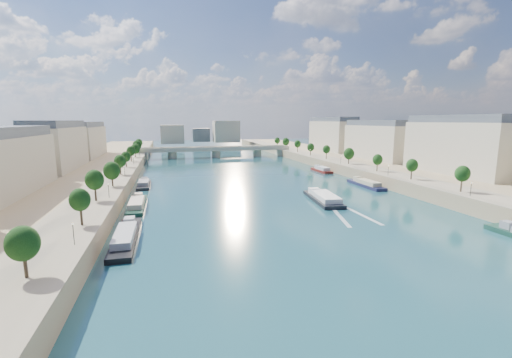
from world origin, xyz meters
TOP-DOWN VIEW (x-y plane):
  - ground at (0.00, 100.00)m, footprint 700.00×700.00m
  - quay_left at (-72.00, 100.00)m, footprint 44.00×520.00m
  - quay_right at (72.00, 100.00)m, footprint 44.00×520.00m
  - pave_left at (-57.00, 100.00)m, footprint 14.00×520.00m
  - pave_right at (57.00, 100.00)m, footprint 14.00×520.00m
  - trees_left at (-55.00, 102.00)m, footprint 4.80×268.80m
  - trees_right at (55.00, 110.00)m, footprint 4.80×268.80m
  - lamps_left at (-52.50, 90.00)m, footprint 0.36×200.36m
  - lamps_right at (52.50, 105.00)m, footprint 0.36×200.36m
  - buildings_left at (-85.00, 112.00)m, footprint 16.00×226.00m
  - buildings_right at (85.00, 112.00)m, footprint 16.00×226.00m
  - skyline at (3.19, 319.52)m, footprint 79.00×42.00m
  - bridge at (0.00, 219.17)m, footprint 112.00×12.00m
  - tour_barge at (16.35, 69.82)m, footprint 10.26×25.87m
  - wake at (16.35, 53.15)m, footprint 10.79×26.00m
  - moored_barges_left at (-45.50, 52.66)m, footprint 5.00×152.72m
  - moored_barges_right at (45.50, 53.58)m, footprint 5.00×164.37m

SIDE VIEW (x-z plane):
  - ground at x=0.00m, z-range 0.00..0.00m
  - wake at x=16.35m, z-range 0.00..0.04m
  - moored_barges_left at x=-45.50m, z-range -0.96..2.64m
  - moored_barges_right at x=45.50m, z-range -0.96..2.64m
  - tour_barge at x=16.35m, z-range -0.90..2.70m
  - quay_left at x=-72.00m, z-range 0.00..5.00m
  - quay_right at x=72.00m, z-range 0.00..5.00m
  - pave_left at x=-57.00m, z-range 5.00..5.10m
  - pave_right at x=57.00m, z-range 5.00..5.10m
  - bridge at x=0.00m, z-range 1.01..9.16m
  - lamps_left at x=-52.50m, z-range 5.64..9.92m
  - lamps_right at x=52.50m, z-range 5.64..9.92m
  - trees_left at x=-55.00m, z-range 6.35..14.61m
  - trees_right at x=55.00m, z-range 6.35..14.61m
  - skyline at x=3.19m, z-range 3.66..25.66m
  - buildings_left at x=-85.00m, z-range 4.85..28.05m
  - buildings_right at x=85.00m, z-range 4.85..28.05m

